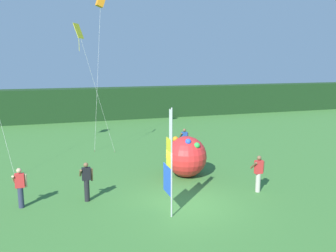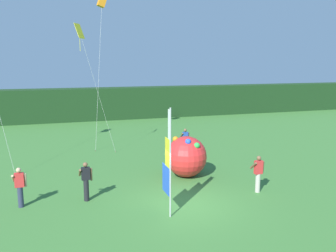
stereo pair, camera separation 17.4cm
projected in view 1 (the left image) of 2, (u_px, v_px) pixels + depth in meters
name	position (u px, v px, depth m)	size (l,w,h in m)	color
ground_plane	(184.00, 206.00, 14.52)	(120.00, 120.00, 0.00)	#3D7533
distant_treeline	(103.00, 104.00, 36.27)	(80.00, 2.40, 3.21)	#193819
banner_flag	(169.00, 164.00, 13.40)	(0.06, 1.03, 4.19)	#B7B7BC
person_near_banner	(184.00, 140.00, 22.96)	(0.55, 0.48, 1.58)	black
person_mid_field	(20.00, 187.00, 14.18)	(0.55, 0.48, 1.66)	#2D334C
person_far_left	(87.00, 181.00, 14.86)	(0.55, 0.48, 1.69)	black
person_far_right	(258.00, 173.00, 15.93)	(0.55, 0.48, 1.69)	#B7B2A3
inflatable_balloon	(186.00, 156.00, 18.07)	(2.10, 2.10, 2.10)	red
kite_orange_box_0	(100.00, 2.00, 24.33)	(1.45, 2.93, 10.32)	brown
kite_yellow_diamond_2	(80.00, 38.00, 20.80)	(2.35, 0.86, 8.05)	brown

